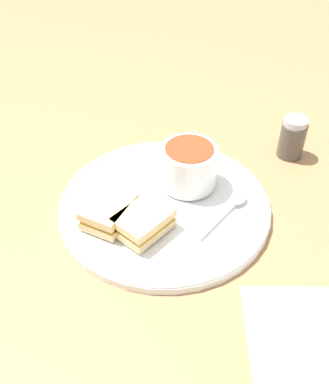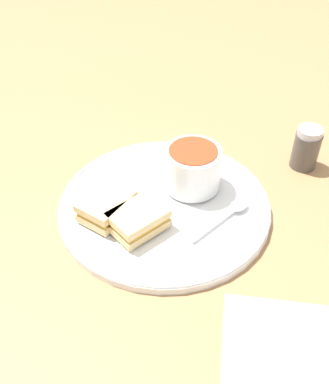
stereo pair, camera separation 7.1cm
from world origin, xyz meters
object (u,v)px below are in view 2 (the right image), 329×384
at_px(salt_shaker, 306,148).
at_px(spoon, 235,209).
at_px(soup_bowl, 192,168).
at_px(sandwich_half_near, 107,206).
at_px(sandwich_half_far, 138,220).

bearing_deg(salt_shaker, spoon, -31.64).
bearing_deg(spoon, soup_bowl, 91.96).
distance_m(sandwich_half_near, sandwich_half_far, 0.06).
bearing_deg(sandwich_half_near, salt_shaker, 127.22).
distance_m(spoon, salt_shaker, 0.20).
distance_m(soup_bowl, sandwich_half_far, 0.13).
xyz_separation_m(spoon, sandwich_half_near, (0.06, -0.19, 0.01)).
relative_size(spoon, salt_shaker, 1.44).
bearing_deg(spoon, sandwich_half_far, 150.22).
height_order(spoon, salt_shaker, salt_shaker).
relative_size(sandwich_half_far, salt_shaker, 1.29).
height_order(soup_bowl, spoon, soup_bowl).
bearing_deg(sandwich_half_far, salt_shaker, 135.16).
bearing_deg(soup_bowl, sandwich_half_near, -48.22).
bearing_deg(salt_shaker, soup_bowl, -55.93).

